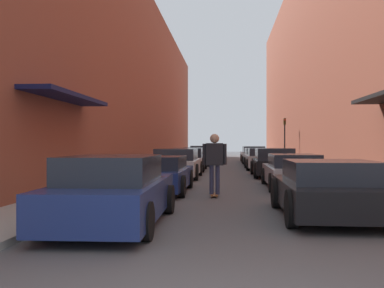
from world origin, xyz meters
name	(u,v)px	position (x,y,z in m)	size (l,w,h in m)	color
ground	(227,171)	(0.00, 20.77, 0.00)	(114.23, 114.23, 0.00)	#515154
curb_strip_left	(166,165)	(-4.13, 25.96, 0.06)	(1.80, 51.92, 0.12)	#A3A099
curb_strip_right	(289,166)	(4.13, 25.96, 0.06)	(1.80, 51.92, 0.12)	#A3A099
building_row_left	(125,83)	(-7.03, 25.96, 5.75)	(4.90, 51.92, 11.51)	brown
building_row_right	(333,59)	(7.03, 25.96, 7.18)	(4.90, 51.92, 14.35)	brown
parked_car_left_0	(114,192)	(-2.12, 4.85, 0.63)	(1.91, 4.38, 1.31)	navy
parked_car_left_1	(160,174)	(-2.10, 10.26, 0.56)	(1.85, 4.17, 1.15)	navy
parked_car_left_2	(177,164)	(-2.22, 15.99, 0.64)	(2.07, 4.46, 1.31)	silver
parked_car_left_3	(187,160)	(-2.24, 21.10, 0.62)	(2.08, 4.54, 1.28)	black
parked_car_left_4	(196,157)	(-2.12, 26.77, 0.62)	(1.99, 4.49, 1.27)	navy
parked_car_left_5	(201,154)	(-2.11, 32.47, 0.66)	(2.09, 4.68, 1.35)	#232326
parked_car_right_0	(329,189)	(2.13, 5.98, 0.59)	(2.08, 4.02, 1.19)	black
parked_car_right_1	(293,172)	(2.27, 11.82, 0.58)	(1.87, 4.57, 1.18)	#B7B7BC
parked_car_right_2	(274,163)	(2.19, 17.03, 0.64)	(1.99, 4.08, 1.33)	black
parked_car_right_3	(262,159)	(2.10, 22.57, 0.62)	(1.98, 4.36, 1.27)	#B7B7BC
parked_car_right_4	(257,157)	(2.13, 27.74, 0.59)	(1.94, 4.45, 1.21)	gray
parked_car_right_5	(253,154)	(2.20, 32.86, 0.63)	(2.06, 4.45, 1.31)	silver
skateboarder	(215,158)	(-0.34, 9.29, 1.12)	(0.70, 0.78, 1.82)	brown
traffic_light	(285,135)	(4.13, 27.95, 2.13)	(0.16, 0.22, 3.23)	#2D2D2D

